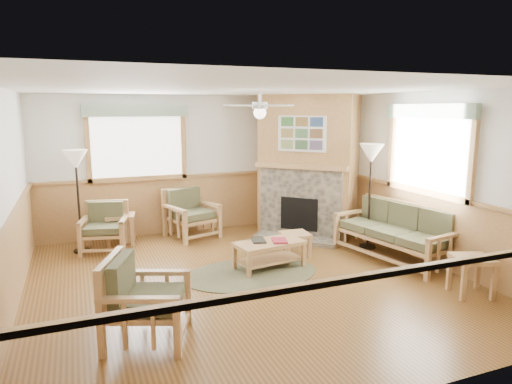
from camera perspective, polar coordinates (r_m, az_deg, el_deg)
name	(u,v)px	position (r m, az deg, el deg)	size (l,w,h in m)	color
floor	(248,281)	(6.68, -0.98, -11.04)	(6.00, 6.00, 0.01)	brown
ceiling	(248,89)	(6.23, -1.06, 12.81)	(6.00, 6.00, 0.01)	white
wall_back	(195,164)	(9.16, -7.69, 3.47)	(6.00, 0.02, 2.70)	white
wall_front	(383,249)	(3.74, 15.61, -6.88)	(6.00, 0.02, 2.70)	white
wall_left	(3,205)	(5.98, -29.03, -1.41)	(0.02, 6.00, 2.70)	white
wall_right	(420,176)	(7.88, 19.85, 1.84)	(0.02, 6.00, 2.70)	white
wainscot	(248,244)	(6.50, -1.00, -6.48)	(6.00, 6.00, 1.10)	#A57743
fireplace	(309,165)	(9.01, 6.59, 3.39)	(2.20, 2.20, 2.70)	#A57743
window_back	(135,103)	(8.85, -14.86, 10.65)	(1.90, 0.16, 1.50)	white
window_right	(432,102)	(7.63, 21.17, 10.40)	(0.16, 1.90, 1.50)	white
ceiling_fan	(260,93)	(6.62, 0.49, 12.32)	(1.24, 1.24, 0.36)	white
sofa	(393,232)	(7.79, 16.80, -4.82)	(0.81, 1.97, 0.91)	#AE8351
armchair_back_left	(104,227)	(8.32, -18.44, -4.22)	(0.74, 0.74, 0.83)	#AE8351
armchair_back_right	(192,214)	(8.79, -8.05, -2.69)	(0.83, 0.83, 0.93)	#AE8351
armchair_left	(147,299)	(5.07, -13.43, -12.86)	(0.82, 0.82, 0.92)	#AE8351
coffee_table	(269,255)	(7.11, 1.67, -7.85)	(1.06, 0.53, 0.42)	#AE8351
end_table_chairs	(121,229)	(8.67, -16.49, -4.49)	(0.49, 0.47, 0.55)	#AE8351
end_table_sofa	(471,276)	(6.74, 25.29, -9.46)	(0.47, 0.45, 0.53)	#AE8351
footstool	(295,244)	(7.72, 4.88, -6.52)	(0.45, 0.45, 0.39)	#AE8351
braided_rug	(251,274)	(6.92, -0.60, -10.17)	(2.05, 2.05, 0.01)	#4A492E
floor_lamp_left	(79,201)	(8.30, -21.30, -1.10)	(0.41, 0.41, 1.77)	black
floor_lamp_right	(370,196)	(8.22, 14.02, -0.51)	(0.42, 0.42, 1.86)	black
book_red	(280,240)	(7.06, 2.97, -5.96)	(0.22, 0.30, 0.03)	maroon
book_dark	(259,240)	(7.05, 0.33, -6.01)	(0.20, 0.27, 0.03)	black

